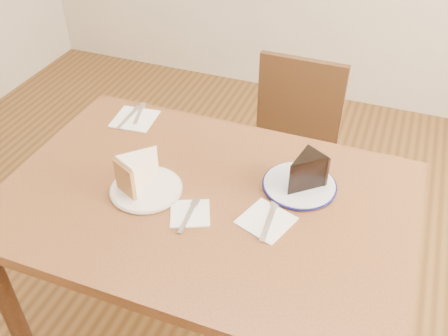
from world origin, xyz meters
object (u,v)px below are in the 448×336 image
at_px(plate_cream, 146,189).
at_px(plate_navy, 299,185).
at_px(chair_far, 288,155).
at_px(chocolate_cake, 302,174).
at_px(table, 206,221).
at_px(carrot_cake, 142,171).

bearing_deg(plate_cream, plate_navy, 23.20).
height_order(chair_far, chocolate_cake, chocolate_cake).
bearing_deg(chocolate_cake, plate_navy, -30.84).
bearing_deg(table, plate_navy, 30.08).
bearing_deg(plate_navy, chocolate_cake, -60.79).
distance_m(plate_navy, chocolate_cake, 0.06).
bearing_deg(carrot_cake, chair_far, 92.54).
relative_size(chair_far, carrot_cake, 7.38).
distance_m(plate_cream, plate_navy, 0.46).
bearing_deg(table, plate_cream, -167.93).
relative_size(table, plate_navy, 5.65).
xyz_separation_m(table, plate_cream, (-0.17, -0.04, 0.10)).
xyz_separation_m(table, carrot_cake, (-0.19, -0.02, 0.16)).
bearing_deg(carrot_cake, table, 32.29).
relative_size(carrot_cake, chocolate_cake, 1.01).
bearing_deg(plate_cream, carrot_cake, 134.29).
bearing_deg(chocolate_cake, plate_cream, 51.22).
bearing_deg(chair_far, plate_navy, 107.32).
height_order(carrot_cake, chocolate_cake, carrot_cake).
height_order(chair_far, plate_navy, chair_far).
distance_m(carrot_cake, chocolate_cake, 0.47).
bearing_deg(carrot_cake, plate_navy, 46.37).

